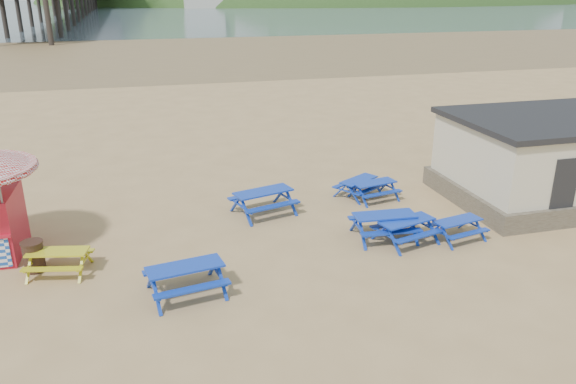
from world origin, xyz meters
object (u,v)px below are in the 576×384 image
object	(u,v)px
amenity_block	(551,158)
picnic_table_yellow	(59,262)
picnic_table_blue_b	(374,191)
litter_bin	(34,256)
picnic_table_blue_a	(263,202)

from	to	relation	value
amenity_block	picnic_table_yellow	bearing A→B (deg)	-174.96
picnic_table_blue_b	litter_bin	size ratio (longest dim) A/B	2.07
picnic_table_blue_a	picnic_table_yellow	size ratio (longest dim) A/B	1.28
litter_bin	amenity_block	world-z (taller)	amenity_block
litter_bin	picnic_table_blue_b	bearing A→B (deg)	13.17
picnic_table_blue_a	amenity_block	world-z (taller)	amenity_block
picnic_table_yellow	litter_bin	xyz separation A→B (m)	(-0.69, 0.33, 0.11)
picnic_table_yellow	amenity_block	bearing A→B (deg)	17.80
picnic_table_blue_a	litter_bin	bearing A→B (deg)	-177.11
picnic_table_blue_a	litter_bin	xyz separation A→B (m)	(-7.16, -2.39, 0.03)
picnic_table_blue_b	amenity_block	distance (m)	6.66
picnic_table_blue_a	litter_bin	distance (m)	7.55
picnic_table_blue_a	amenity_block	xyz separation A→B (m)	(10.69, -1.21, 1.14)
picnic_table_blue_a	litter_bin	size ratio (longest dim) A/B	2.68
picnic_table_blue_b	litter_bin	world-z (taller)	litter_bin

